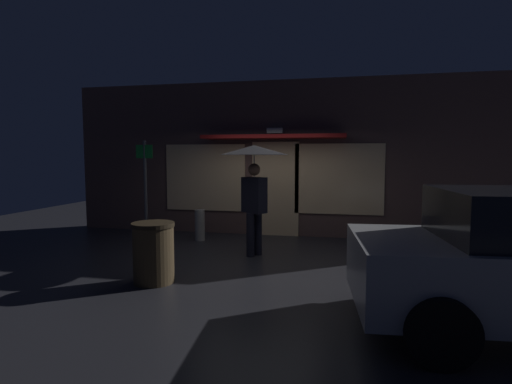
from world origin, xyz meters
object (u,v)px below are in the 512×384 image
Objects in this scene: street_sign_post at (145,183)px; trash_bin at (154,252)px; sidewalk_bollard at (200,225)px; person_with_umbrella at (254,167)px.

street_sign_post reaches higher than trash_bin.
sidewalk_bollard is at bearing 97.02° from trash_bin.
sidewalk_bollard is (-1.47, 1.08, -1.33)m from person_with_umbrella.
street_sign_post is (-2.79, 1.13, -0.40)m from person_with_umbrella.
trash_bin reaches higher than sidewalk_bollard.
sidewalk_bollard is 0.77× the size of trash_bin.
person_with_umbrella is 2.25m from sidewalk_bollard.
street_sign_post is at bearing 177.58° from sidewalk_bollard.
trash_bin is at bearing -82.98° from sidewalk_bollard.
person_with_umbrella reaches higher than sidewalk_bollard.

